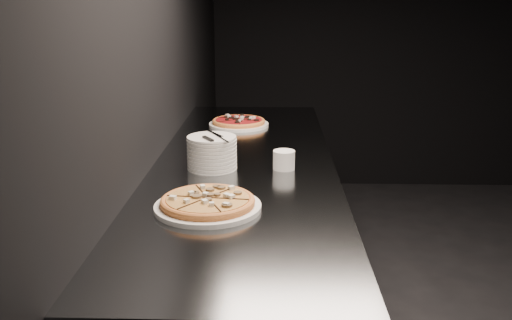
{
  "coord_description": "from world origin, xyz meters",
  "views": [
    {
      "loc": [
        -2.01,
        -2.28,
        1.58
      ],
      "look_at": [
        -2.08,
        -0.06,
        0.94
      ],
      "focal_mm": 40.0,
      "sensor_mm": 36.0,
      "label": 1
    }
  ],
  "objects_px": {
    "counter": "(245,261)",
    "plate_stack": "(212,152)",
    "pizza_tomato": "(239,122)",
    "cutlery": "(213,137)",
    "ramekin": "(284,159)",
    "pizza_mushroom": "(208,203)"
  },
  "relations": [
    {
      "from": "plate_stack",
      "to": "cutlery",
      "type": "xyz_separation_m",
      "value": [
        0.01,
        -0.01,
        0.07
      ]
    },
    {
      "from": "counter",
      "to": "cutlery",
      "type": "xyz_separation_m",
      "value": [
        -0.12,
        -0.12,
        0.59
      ]
    },
    {
      "from": "plate_stack",
      "to": "ramekin",
      "type": "bearing_deg",
      "value": -0.62
    },
    {
      "from": "pizza_tomato",
      "to": "cutlery",
      "type": "height_order",
      "value": "cutlery"
    },
    {
      "from": "pizza_mushroom",
      "to": "pizza_tomato",
      "type": "xyz_separation_m",
      "value": [
        0.03,
        1.24,
        -0.0
      ]
    },
    {
      "from": "counter",
      "to": "ramekin",
      "type": "relative_size",
      "value": 28.11
    },
    {
      "from": "ramekin",
      "to": "pizza_mushroom",
      "type": "bearing_deg",
      "value": -119.13
    },
    {
      "from": "pizza_tomato",
      "to": "plate_stack",
      "type": "xyz_separation_m",
      "value": [
        -0.06,
        -0.78,
        0.05
      ]
    },
    {
      "from": "plate_stack",
      "to": "pizza_mushroom",
      "type": "bearing_deg",
      "value": -85.82
    },
    {
      "from": "pizza_mushroom",
      "to": "plate_stack",
      "type": "distance_m",
      "value": 0.46
    },
    {
      "from": "counter",
      "to": "cutlery",
      "type": "bearing_deg",
      "value": -133.4
    },
    {
      "from": "cutlery",
      "to": "pizza_tomato",
      "type": "bearing_deg",
      "value": 54.25
    },
    {
      "from": "pizza_tomato",
      "to": "plate_stack",
      "type": "height_order",
      "value": "plate_stack"
    },
    {
      "from": "counter",
      "to": "plate_stack",
      "type": "xyz_separation_m",
      "value": [
        -0.12,
        -0.11,
        0.53
      ]
    },
    {
      "from": "pizza_tomato",
      "to": "pizza_mushroom",
      "type": "bearing_deg",
      "value": -91.24
    },
    {
      "from": "cutlery",
      "to": "ramekin",
      "type": "distance_m",
      "value": 0.29
    },
    {
      "from": "counter",
      "to": "plate_stack",
      "type": "height_order",
      "value": "plate_stack"
    },
    {
      "from": "counter",
      "to": "plate_stack",
      "type": "relative_size",
      "value": 12.53
    },
    {
      "from": "pizza_tomato",
      "to": "counter",
      "type": "bearing_deg",
      "value": -84.6
    },
    {
      "from": "pizza_mushroom",
      "to": "cutlery",
      "type": "distance_m",
      "value": 0.46
    },
    {
      "from": "counter",
      "to": "pizza_tomato",
      "type": "bearing_deg",
      "value": 95.4
    },
    {
      "from": "plate_stack",
      "to": "counter",
      "type": "bearing_deg",
      "value": 41.04
    }
  ]
}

